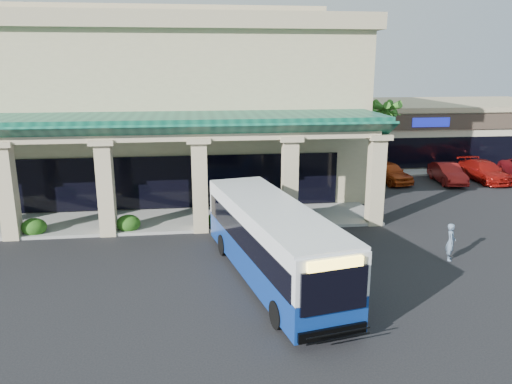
{
  "coord_description": "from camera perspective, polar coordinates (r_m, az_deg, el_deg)",
  "views": [
    {
      "loc": [
        -3.22,
        -18.8,
        8.17
      ],
      "look_at": [
        -0.33,
        4.22,
        2.2
      ],
      "focal_mm": 35.0,
      "sensor_mm": 36.0,
      "label": 1
    }
  ],
  "objects": [
    {
      "name": "ground",
      "position": [
        20.75,
        2.39,
        -8.77
      ],
      "size": [
        110.0,
        110.0,
        0.0
      ],
      "primitive_type": "plane",
      "color": "black"
    },
    {
      "name": "main_building",
      "position": [
        35.21,
        -15.17,
        9.88
      ],
      "size": [
        30.8,
        14.8,
        11.35
      ],
      "primitive_type": null,
      "color": "#C0B389",
      "rests_on": "ground"
    },
    {
      "name": "arcade",
      "position": [
        26.58,
        -17.38,
        2.22
      ],
      "size": [
        30.0,
        6.2,
        5.7
      ],
      "primitive_type": null,
      "color": "#0C4938",
      "rests_on": "ground"
    },
    {
      "name": "strip_mall",
      "position": [
        48.11,
        19.22,
        6.81
      ],
      "size": [
        22.5,
        12.5,
        4.9
      ],
      "primitive_type": null,
      "color": "beige",
      "rests_on": "ground"
    },
    {
      "name": "palm_0",
      "position": [
        32.39,
        14.21,
        5.35
      ],
      "size": [
        2.4,
        2.4,
        6.6
      ],
      "primitive_type": null,
      "color": "#275F19",
      "rests_on": "ground"
    },
    {
      "name": "palm_1",
      "position": [
        35.57,
        13.95,
        5.49
      ],
      "size": [
        2.4,
        2.4,
        5.8
      ],
      "primitive_type": null,
      "color": "#275F19",
      "rests_on": "ground"
    },
    {
      "name": "broadleaf_tree",
      "position": [
        39.71,
        8.63,
        5.92
      ],
      "size": [
        2.6,
        2.6,
        4.81
      ],
      "primitive_type": null,
      "color": "#1E4B11",
      "rests_on": "ground"
    },
    {
      "name": "transit_bus",
      "position": [
        19.22,
        1.86,
        -5.9
      ],
      "size": [
        4.57,
        10.97,
        2.98
      ],
      "primitive_type": null,
      "rotation": [
        0.0,
        0.0,
        0.2
      ],
      "color": "navy",
      "rests_on": "ground"
    },
    {
      "name": "pedestrian",
      "position": [
        22.92,
        21.37,
        -5.33
      ],
      "size": [
        0.59,
        0.7,
        1.62
      ],
      "primitive_type": "imported",
      "rotation": [
        0.0,
        0.0,
        1.16
      ],
      "color": "slate",
      "rests_on": "ground"
    },
    {
      "name": "car_silver",
      "position": [
        36.57,
        14.91,
        2.21
      ],
      "size": [
        2.58,
        4.58,
        1.47
      ],
      "primitive_type": "imported",
      "rotation": [
        0.0,
        0.0,
        0.21
      ],
      "color": "#A9390F",
      "rests_on": "ground"
    },
    {
      "name": "car_white",
      "position": [
        37.67,
        21.03,
        2.02
      ],
      "size": [
        1.93,
        4.35,
        1.39
      ],
      "primitive_type": "imported",
      "rotation": [
        0.0,
        0.0,
        -0.11
      ],
      "color": "maroon",
      "rests_on": "ground"
    },
    {
      "name": "car_red",
      "position": [
        39.34,
        24.64,
        2.18
      ],
      "size": [
        2.08,
        4.95,
        1.43
      ],
      "primitive_type": "imported",
      "rotation": [
        0.0,
        0.0,
        0.02
      ],
      "color": "#9B120D",
      "rests_on": "ground"
    }
  ]
}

